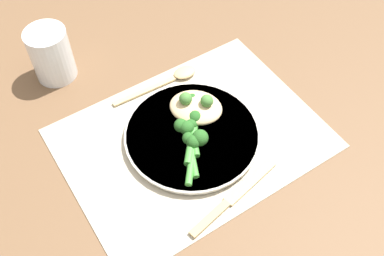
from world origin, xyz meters
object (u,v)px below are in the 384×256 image
at_px(broccoli_stalk_rear, 195,143).
at_px(spoon, 175,77).
at_px(water_glass, 51,54).
at_px(broccoli_stalk_right, 187,132).
at_px(plate, 192,135).
at_px(knife, 233,197).
at_px(broccoli_stalk_front, 195,125).
at_px(broccoli_stalk_left, 190,110).
at_px(chicken_fillet, 196,107).

height_order(broccoli_stalk_rear, spoon, broccoli_stalk_rear).
xyz_separation_m(spoon, water_glass, (0.20, -0.15, 0.05)).
bearing_deg(broccoli_stalk_right, plate, 20.68).
bearing_deg(knife, broccoli_stalk_rear, 169.78).
bearing_deg(plate, broccoli_stalk_front, -159.50).
bearing_deg(broccoli_stalk_left, chicken_fillet, 10.92).
distance_m(plate, broccoli_stalk_left, 0.05).
relative_size(broccoli_stalk_right, knife, 0.59).
bearing_deg(chicken_fillet, broccoli_stalk_front, 55.63).
xyz_separation_m(broccoli_stalk_right, water_glass, (0.14, -0.29, 0.03)).
distance_m(broccoli_stalk_right, knife, 0.15).
distance_m(plate, water_glass, 0.33).
height_order(plate, broccoli_stalk_left, broccoli_stalk_left).
xyz_separation_m(broccoli_stalk_rear, spoon, (-0.07, -0.18, -0.02)).
xyz_separation_m(plate, water_glass, (0.15, -0.29, 0.04)).
distance_m(chicken_fillet, broccoli_stalk_rear, 0.08).
bearing_deg(spoon, broccoli_stalk_right, -21.26).
distance_m(spoon, water_glass, 0.25).
relative_size(broccoli_stalk_left, broccoli_stalk_right, 1.07).
xyz_separation_m(knife, spoon, (-0.06, -0.29, 0.00)).
bearing_deg(plate, water_glass, -63.64).
relative_size(plate, water_glass, 2.24).
distance_m(broccoli_stalk_rear, water_glass, 0.35).
relative_size(broccoli_stalk_front, water_glass, 0.85).
relative_size(chicken_fillet, broccoli_stalk_left, 1.03).
bearing_deg(plate, broccoli_stalk_right, -2.86).
bearing_deg(plate, spoon, -109.54).
relative_size(broccoli_stalk_front, knife, 0.47).
height_order(chicken_fillet, knife, chicken_fillet).
xyz_separation_m(broccoli_stalk_front, water_glass, (0.16, -0.29, 0.03)).
bearing_deg(knife, broccoli_stalk_left, 158.62).
bearing_deg(broccoli_stalk_front, chicken_fillet, 96.17).
height_order(broccoli_stalk_left, water_glass, water_glass).
bearing_deg(broccoli_stalk_left, knife, -75.40).
relative_size(plate, broccoli_stalk_right, 2.12).
height_order(broccoli_stalk_front, spoon, broccoli_stalk_front).
height_order(broccoli_stalk_left, knife, broccoli_stalk_left).
xyz_separation_m(plate, spoon, (-0.05, -0.15, -0.00)).
bearing_deg(spoon, plate, -17.54).
bearing_deg(broccoli_stalk_left, broccoli_stalk_front, -82.27).
xyz_separation_m(broccoli_stalk_right, spoon, (-0.06, -0.14, -0.02)).
bearing_deg(plate, chicken_fillet, -131.38).
bearing_deg(knife, plate, 164.07).
xyz_separation_m(knife, water_glass, (0.13, -0.44, 0.05)).
distance_m(broccoli_stalk_rear, knife, 0.12).
bearing_deg(broccoli_stalk_front, plate, -118.95).
distance_m(chicken_fillet, spoon, 0.11).
bearing_deg(broccoli_stalk_rear, plate, 104.21).
xyz_separation_m(plate, broccoli_stalk_rear, (0.01, 0.03, 0.02)).
xyz_separation_m(broccoli_stalk_left, knife, (0.03, 0.19, -0.02)).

